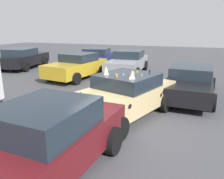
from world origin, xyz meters
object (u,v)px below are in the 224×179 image
parked_sedan_behind_right (23,58)px  parked_sedan_behind_left (128,62)px  parked_sedan_near_right (190,82)px  parked_sedan_far_left (98,57)px  art_car_decorated (122,96)px  parked_sedan_near_left (77,66)px  parked_sedan_row_back_far (45,141)px

parked_sedan_behind_right → parked_sedan_behind_left: size_ratio=0.96×
parked_sedan_near_right → parked_sedan_far_left: 8.84m
art_car_decorated → parked_sedan_near_left: (4.62, 4.27, 0.01)m
parked_sedan_behind_left → parked_sedan_behind_right: bearing=-85.4°
parked_sedan_near_right → parked_sedan_behind_left: (4.11, 3.97, 0.05)m
parked_sedan_far_left → parked_sedan_row_back_far: bearing=-168.4°
art_car_decorated → parked_sedan_near_left: bearing=-119.7°
parked_sedan_behind_right → parked_sedan_behind_left: 7.57m
parked_sedan_near_left → parked_sedan_far_left: size_ratio=0.96×
parked_sedan_row_back_far → parked_sedan_behind_left: 10.75m
parked_sedan_near_right → parked_sedan_behind_left: bearing=-133.8°
art_car_decorated → parked_sedan_behind_left: size_ratio=1.01×
parked_sedan_row_back_far → parked_sedan_far_left: size_ratio=0.96×
parked_sedan_row_back_far → art_car_decorated: bearing=176.7°
parked_sedan_far_left → parked_sedan_behind_left: size_ratio=0.94×
parked_sedan_near_right → parked_sedan_behind_left: 5.72m
parked_sedan_far_left → parked_sedan_near_left: bearing=179.2°
parked_sedan_behind_right → parked_sedan_row_back_far: bearing=-146.2°
parked_sedan_behind_right → parked_sedan_near_right: bearing=-114.7°
parked_sedan_near_right → art_car_decorated: bearing=-30.5°
parked_sedan_near_right → parked_sedan_far_left: bearing=-127.8°
parked_sedan_near_left → parked_sedan_behind_left: (2.57, -2.27, 0.00)m
parked_sedan_near_left → parked_sedan_far_left: (4.12, 0.54, -0.02)m
art_car_decorated → parked_sedan_row_back_far: size_ratio=1.12×
art_car_decorated → parked_sedan_near_right: bearing=165.0°
parked_sedan_far_left → parked_sedan_behind_left: parked_sedan_behind_left is taller
parked_sedan_near_left → parked_sedan_near_right: bearing=83.2°
art_car_decorated → parked_sedan_behind_right: bearing=-105.3°
art_car_decorated → parked_sedan_near_right: 3.66m
parked_sedan_far_left → parked_sedan_near_right: bearing=-138.2°
parked_sedan_row_back_far → parked_sedan_near_left: bearing=-151.0°
parked_sedan_near_left → parked_sedan_near_right: size_ratio=0.91×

